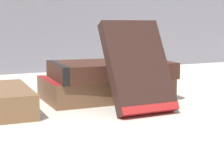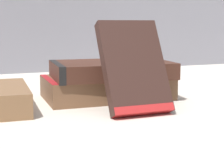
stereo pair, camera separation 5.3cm
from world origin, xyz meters
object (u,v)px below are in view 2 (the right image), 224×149
at_px(book_flat_bottom, 104,87).
at_px(book_flat_top, 109,70).
at_px(book_leaning_front, 134,70).
at_px(reading_glasses, 78,89).
at_px(pocket_watch, 142,60).

relative_size(book_flat_bottom, book_flat_top, 1.04).
xyz_separation_m(book_flat_top, book_leaning_front, (0.00, -0.11, 0.01)).
bearing_deg(book_leaning_front, reading_glasses, 96.60).
distance_m(book_flat_bottom, book_flat_top, 0.04).
relative_size(book_leaning_front, pocket_watch, 2.84).
distance_m(book_flat_top, book_leaning_front, 0.11).
bearing_deg(reading_glasses, book_flat_top, -86.30).
bearing_deg(book_flat_top, pocket_watch, -7.83).
bearing_deg(book_leaning_front, pocket_watch, 57.60).
xyz_separation_m(pocket_watch, reading_glasses, (-0.09, 0.14, -0.07)).
height_order(book_flat_bottom, book_leaning_front, book_leaning_front).
height_order(book_flat_top, book_leaning_front, book_leaning_front).
bearing_deg(book_flat_top, book_leaning_front, -84.74).
relative_size(pocket_watch, reading_glasses, 0.46).
bearing_deg(pocket_watch, reading_glasses, 123.31).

